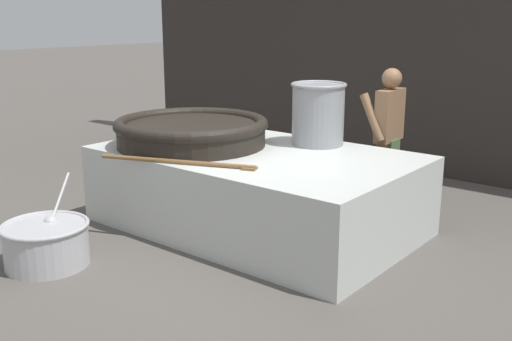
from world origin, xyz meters
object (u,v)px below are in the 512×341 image
at_px(stock_pot, 318,113).
at_px(prep_bowl_vegetables, 46,242).
at_px(cook, 388,134).
at_px(giant_wok_near, 192,131).

height_order(stock_pot, prep_bowl_vegetables, stock_pot).
xyz_separation_m(stock_pot, cook, (0.42, 0.72, -0.27)).
distance_m(giant_wok_near, stock_pot, 1.28).
distance_m(stock_pot, cook, 0.88).
distance_m(stock_pot, prep_bowl_vegetables, 2.83).
bearing_deg(prep_bowl_vegetables, giant_wok_near, 86.76).
xyz_separation_m(giant_wok_near, stock_pot, (0.97, 0.83, 0.17)).
height_order(giant_wok_near, prep_bowl_vegetables, giant_wok_near).
relative_size(giant_wok_near, prep_bowl_vegetables, 1.82).
xyz_separation_m(stock_pot, prep_bowl_vegetables, (-1.06, -2.47, -0.88)).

